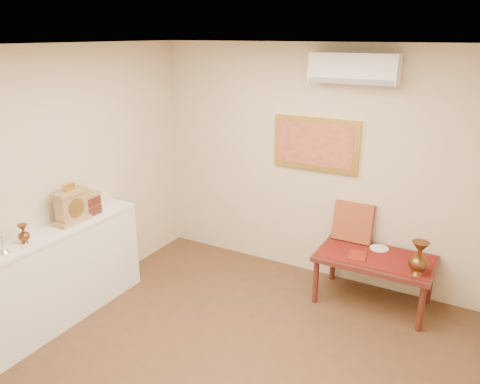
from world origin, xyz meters
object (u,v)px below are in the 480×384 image
Objects in this scene: wooden_chest at (90,204)px; low_table at (375,262)px; display_ledge at (56,278)px; mantel_clock at (71,206)px; brass_urn_tall at (419,255)px.

low_table is at bearing 26.91° from wooden_chest.
display_ledge is 3.27m from low_table.
display_ledge is at bearing -144.90° from low_table.
wooden_chest is (-0.00, 0.24, -0.05)m from mantel_clock.
mantel_clock reaches higher than brass_urn_tall.
brass_urn_tall is 1.72× the size of wooden_chest.
low_table is at bearing 35.10° from display_ledge.
wooden_chest reaches higher than low_table.
display_ledge is at bearing -90.89° from mantel_clock.
mantel_clock is at bearing -155.87° from brass_urn_tall.
mantel_clock reaches higher than wooden_chest.
wooden_chest is 0.20× the size of low_table.
mantel_clock reaches higher than display_ledge.
brass_urn_tall is 3.56m from display_ledge.
display_ledge is (-3.12, -1.68, -0.28)m from brass_urn_tall.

